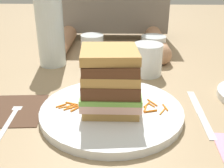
% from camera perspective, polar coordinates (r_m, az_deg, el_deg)
% --- Properties ---
extents(ground_plane, '(3.00, 3.00, 0.00)m').
position_cam_1_polar(ground_plane, '(0.60, -1.92, -5.67)').
color(ground_plane, '#9E8460').
extents(main_plate, '(0.29, 0.29, 0.02)m').
position_cam_1_polar(main_plate, '(0.58, -0.09, -5.56)').
color(main_plate, white).
rests_on(main_plate, ground_plane).
extents(sandwich, '(0.12, 0.12, 0.13)m').
position_cam_1_polar(sandwich, '(0.55, -0.16, 0.72)').
color(sandwich, tan).
rests_on(sandwich, main_plate).
extents(carrot_shred_0, '(0.03, 0.01, 0.00)m').
position_cam_1_polar(carrot_shred_0, '(0.59, -8.29, -4.18)').
color(carrot_shred_0, orange).
rests_on(carrot_shred_0, main_plate).
extents(carrot_shred_1, '(0.03, 0.01, 0.00)m').
position_cam_1_polar(carrot_shred_1, '(0.59, -7.18, -4.53)').
color(carrot_shred_1, orange).
rests_on(carrot_shred_1, main_plate).
extents(carrot_shred_2, '(0.01, 0.02, 0.00)m').
position_cam_1_polar(carrot_shred_2, '(0.59, -8.55, -4.44)').
color(carrot_shred_2, orange).
rests_on(carrot_shred_2, main_plate).
extents(carrot_shred_3, '(0.02, 0.02, 0.00)m').
position_cam_1_polar(carrot_shred_3, '(0.59, -10.35, -4.33)').
color(carrot_shred_3, orange).
rests_on(carrot_shred_3, main_plate).
extents(carrot_shred_4, '(0.02, 0.01, 0.00)m').
position_cam_1_polar(carrot_shred_4, '(0.58, -8.98, -4.95)').
color(carrot_shred_4, orange).
rests_on(carrot_shred_4, main_plate).
extents(carrot_shred_5, '(0.02, 0.02, 0.00)m').
position_cam_1_polar(carrot_shred_5, '(0.58, -7.51, -5.05)').
color(carrot_shred_5, orange).
rests_on(carrot_shred_5, main_plate).
extents(carrot_shred_6, '(0.01, 0.02, 0.00)m').
position_cam_1_polar(carrot_shred_6, '(0.59, -7.93, -4.56)').
color(carrot_shred_6, orange).
rests_on(carrot_shred_6, main_plate).
extents(carrot_shred_7, '(0.03, 0.01, 0.00)m').
position_cam_1_polar(carrot_shred_7, '(0.59, -9.56, -4.60)').
color(carrot_shred_7, orange).
rests_on(carrot_shred_7, main_plate).
extents(carrot_shred_8, '(0.01, 0.02, 0.00)m').
position_cam_1_polar(carrot_shred_8, '(0.58, 6.77, -5.02)').
color(carrot_shred_8, orange).
rests_on(carrot_shred_8, main_plate).
extents(carrot_shred_9, '(0.01, 0.03, 0.00)m').
position_cam_1_polar(carrot_shred_9, '(0.59, 10.81, -4.69)').
color(carrot_shred_9, orange).
rests_on(carrot_shred_9, main_plate).
extents(carrot_shred_10, '(0.01, 0.02, 0.00)m').
position_cam_1_polar(carrot_shred_10, '(0.57, 10.24, -5.56)').
color(carrot_shred_10, orange).
rests_on(carrot_shred_10, main_plate).
extents(carrot_shred_11, '(0.02, 0.02, 0.00)m').
position_cam_1_polar(carrot_shred_11, '(0.59, 7.10, -4.12)').
color(carrot_shred_11, orange).
rests_on(carrot_shred_11, main_plate).
extents(carrot_shred_12, '(0.03, 0.01, 0.00)m').
position_cam_1_polar(carrot_shred_12, '(0.57, 7.87, -5.49)').
color(carrot_shred_12, orange).
rests_on(carrot_shred_12, main_plate).
extents(carrot_shred_13, '(0.01, 0.02, 0.00)m').
position_cam_1_polar(carrot_shred_13, '(0.59, 8.06, -4.35)').
color(carrot_shred_13, orange).
rests_on(carrot_shred_13, main_plate).
extents(carrot_shred_14, '(0.02, 0.03, 0.00)m').
position_cam_1_polar(carrot_shred_14, '(0.60, 8.22, -3.75)').
color(carrot_shred_14, orange).
rests_on(carrot_shred_14, main_plate).
extents(napkin_dark, '(0.13, 0.15, 0.00)m').
position_cam_1_polar(napkin_dark, '(0.64, -19.00, -5.03)').
color(napkin_dark, '#4C3323').
rests_on(napkin_dark, ground_plane).
extents(fork, '(0.02, 0.17, 0.00)m').
position_cam_1_polar(fork, '(0.62, -19.65, -5.79)').
color(fork, silver).
rests_on(fork, napkin_dark).
extents(knife, '(0.02, 0.20, 0.00)m').
position_cam_1_polar(knife, '(0.62, 17.68, -5.76)').
color(knife, silver).
rests_on(knife, ground_plane).
extents(juice_glass, '(0.08, 0.08, 0.09)m').
position_cam_1_polar(juice_glass, '(0.78, 7.21, 4.59)').
color(juice_glass, white).
rests_on(juice_glass, ground_plane).
extents(water_bottle, '(0.08, 0.08, 0.28)m').
position_cam_1_polar(water_bottle, '(0.84, -12.62, 12.10)').
color(water_bottle, silver).
rests_on(water_bottle, ground_plane).
extents(empty_tumbler_0, '(0.07, 0.07, 0.10)m').
position_cam_1_polar(empty_tumbler_0, '(0.83, -4.00, 6.78)').
color(empty_tumbler_0, silver).
rests_on(empty_tumbler_0, ground_plane).
extents(empty_tumbler_1, '(0.08, 0.08, 0.07)m').
position_cam_1_polar(empty_tumbler_1, '(0.92, 8.40, 7.47)').
color(empty_tumbler_1, silver).
rests_on(empty_tumbler_1, ground_plane).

